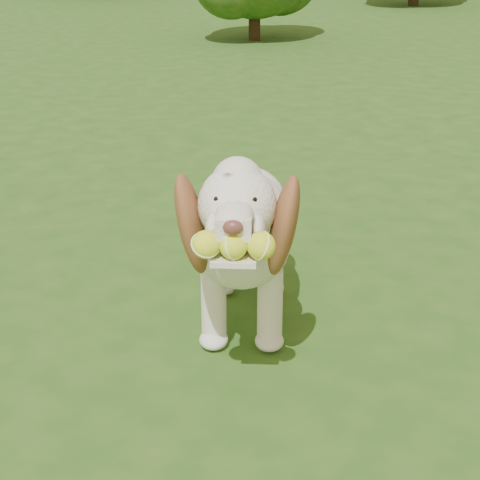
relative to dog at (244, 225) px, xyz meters
name	(u,v)px	position (x,y,z in m)	size (l,w,h in m)	color
ground	(227,296)	(0.03, 0.29, -0.43)	(80.00, 80.00, 0.00)	#234C15
dog	(244,225)	(0.00, 0.00, 0.00)	(0.73, 1.21, 0.81)	silver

